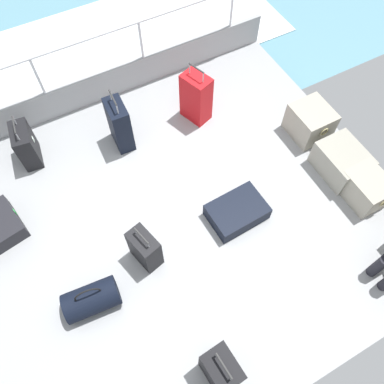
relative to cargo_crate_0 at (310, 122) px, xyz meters
The scene contains 14 objects.
ground_plane 2.22m from the cargo_crate_0, 82.19° to the right, with size 4.40×5.20×0.06m, color #939699.
gunwale_port 2.88m from the cargo_crate_0, 130.55° to the right, with size 0.06×5.20×0.45m, color #939699.
railing_port 2.93m from the cargo_crate_0, 130.55° to the right, with size 0.04×4.20×1.02m.
sea_wake 4.00m from the cargo_crate_0, 146.48° to the right, with size 12.00×12.00×0.01m.
cargo_crate_0 is the anchor object (origin of this frame).
cargo_crate_1 0.68m from the cargo_crate_0, ahead, with size 0.65×0.48×0.37m.
cargo_crate_2 1.11m from the cargo_crate_0, ahead, with size 0.55×0.41×0.37m.
suitcase_0 2.70m from the cargo_crate_0, 77.31° to the right, with size 0.39×0.29×0.61m.
suitcase_1 1.62m from the cargo_crate_0, 67.24° to the right, with size 0.49×0.67×0.20m.
suitcase_2 2.45m from the cargo_crate_0, 114.67° to the right, with size 0.40×0.24×0.83m.
suitcase_4 3.22m from the cargo_crate_0, 51.68° to the right, with size 0.38×0.28×0.65m.
suitcase_5 3.61m from the cargo_crate_0, 111.74° to the right, with size 0.44×0.26×0.66m.
suitcase_6 1.52m from the cargo_crate_0, 129.40° to the right, with size 0.43×0.36×0.86m.
duffel_bag 3.43m from the cargo_crate_0, 76.63° to the right, with size 0.36×0.58×0.45m.
Camera 1 is at (1.87, -0.73, 4.12)m, focal length 36.28 mm.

